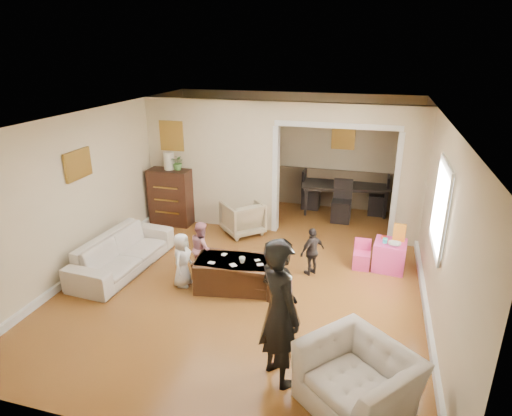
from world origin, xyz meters
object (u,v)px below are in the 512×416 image
(coffee_cup, at_px, (242,260))
(adult_person, at_px, (279,312))
(table_lamp, at_px, (169,161))
(play_table, at_px, (389,255))
(dresser, at_px, (172,196))
(child_toddler, at_px, (312,251))
(armchair_back, at_px, (242,218))
(dining_table, at_px, (344,197))
(sofa, at_px, (123,253))
(cyan_cup, at_px, (385,241))
(armchair_front, at_px, (358,380))
(child_kneel_b, at_px, (202,248))
(coffee_table, at_px, (237,274))
(child_kneel_a, at_px, (182,260))

(coffee_cup, height_order, adult_person, adult_person)
(table_lamp, xyz_separation_m, play_table, (4.43, -0.88, -1.12))
(dresser, height_order, child_toddler, dresser)
(adult_person, height_order, child_toddler, adult_person)
(armchair_back, distance_m, coffee_cup, 2.20)
(table_lamp, bearing_deg, dining_table, 26.36)
(adult_person, bearing_deg, sofa, 14.44)
(cyan_cup, bearing_deg, table_lamp, 167.88)
(armchair_back, xyz_separation_m, table_lamp, (-1.60, 0.12, 1.03))
(armchair_front, xyz_separation_m, table_lamp, (-4.09, 4.11, 1.02))
(child_kneel_b, height_order, child_toddler, child_kneel_b)
(dresser, bearing_deg, coffee_cup, -44.55)
(coffee_table, bearing_deg, sofa, 178.08)
(child_kneel_b, bearing_deg, play_table, -101.46)
(cyan_cup, distance_m, child_kneel_a, 3.34)
(armchair_front, bearing_deg, cyan_cup, 125.17)
(table_lamp, distance_m, child_toddler, 3.63)
(sofa, distance_m, armchair_back, 2.48)
(coffee_table, bearing_deg, child_toddler, 35.54)
(armchair_back, relative_size, child_toddler, 0.89)
(armchair_back, bearing_deg, play_table, 120.87)
(armchair_back, bearing_deg, child_kneel_a, 38.13)
(armchair_back, bearing_deg, sofa, 8.64)
(coffee_table, bearing_deg, dining_table, 71.46)
(coffee_table, relative_size, child_kneel_b, 1.40)
(armchair_front, height_order, play_table, armchair_front)
(child_kneel_a, distance_m, child_toddler, 2.10)
(armchair_back, bearing_deg, adult_person, 68.89)
(dresser, distance_m, cyan_cup, 4.43)
(dresser, bearing_deg, armchair_back, -4.31)
(coffee_table, relative_size, dining_table, 0.66)
(armchair_front, bearing_deg, armchair_back, 161.60)
(adult_person, xyz_separation_m, child_kneel_b, (-1.76, 2.04, -0.42))
(armchair_front, distance_m, adult_person, 1.05)
(table_lamp, bearing_deg, armchair_front, -45.15)
(child_kneel_a, bearing_deg, dining_table, -27.80)
(play_table, bearing_deg, sofa, -164.36)
(dresser, xyz_separation_m, cyan_cup, (4.33, -0.93, -0.06))
(table_lamp, distance_m, coffee_table, 3.25)
(dresser, height_order, adult_person, adult_person)
(armchair_back, distance_m, cyan_cup, 2.86)
(armchair_front, xyz_separation_m, adult_person, (-0.88, 0.20, 0.53))
(armchair_front, bearing_deg, child_kneel_a, -173.14)
(armchair_front, xyz_separation_m, dresser, (-4.09, 4.11, 0.25))
(sofa, bearing_deg, dresser, 6.56)
(coffee_table, bearing_deg, armchair_front, -45.09)
(armchair_front, relative_size, child_toddler, 1.30)
(armchair_front, distance_m, coffee_cup, 2.64)
(play_table, xyz_separation_m, child_kneel_a, (-3.14, -1.43, 0.19))
(coffee_table, distance_m, dining_table, 4.08)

